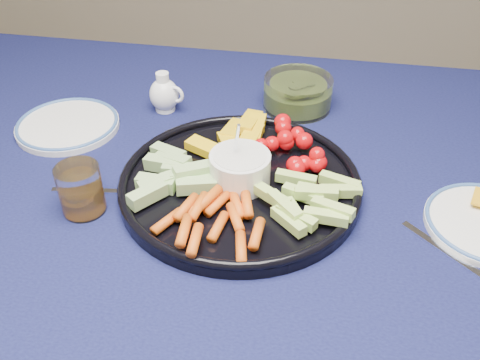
% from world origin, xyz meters
% --- Properties ---
extents(dining_table, '(1.67, 1.07, 0.75)m').
position_xyz_m(dining_table, '(0.00, 0.00, 0.66)').
color(dining_table, '#4A2918').
rests_on(dining_table, ground).
extents(crudite_platter, '(0.39, 0.39, 0.13)m').
position_xyz_m(crudite_platter, '(-0.09, -0.00, 0.77)').
color(crudite_platter, black).
rests_on(crudite_platter, dining_table).
extents(creamer_pitcher, '(0.07, 0.06, 0.08)m').
position_xyz_m(creamer_pitcher, '(-0.28, 0.23, 0.78)').
color(creamer_pitcher, white).
rests_on(creamer_pitcher, dining_table).
extents(pickle_bowl, '(0.14, 0.14, 0.06)m').
position_xyz_m(pickle_bowl, '(-0.02, 0.29, 0.78)').
color(pickle_bowl, white).
rests_on(pickle_bowl, dining_table).
extents(juice_tumbler, '(0.07, 0.07, 0.08)m').
position_xyz_m(juice_tumbler, '(-0.31, -0.09, 0.78)').
color(juice_tumbler, white).
rests_on(juice_tumbler, dining_table).
extents(fork_left, '(0.17, 0.04, 0.00)m').
position_xyz_m(fork_left, '(-0.29, -0.05, 0.75)').
color(fork_left, white).
rests_on(fork_left, dining_table).
extents(fork_right, '(0.15, 0.14, 0.00)m').
position_xyz_m(fork_right, '(0.26, -0.11, 0.75)').
color(fork_right, white).
rests_on(fork_right, dining_table).
extents(side_plate_extra, '(0.19, 0.19, 0.02)m').
position_xyz_m(side_plate_extra, '(-0.44, 0.13, 0.75)').
color(side_plate_extra, white).
rests_on(side_plate_extra, dining_table).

